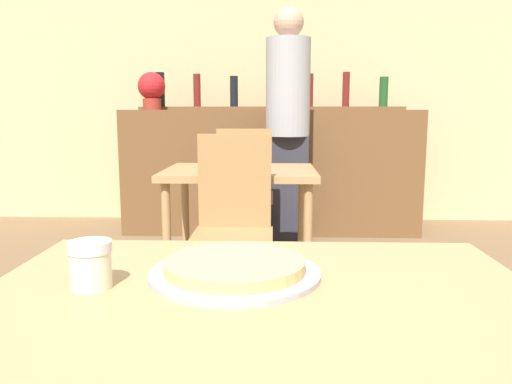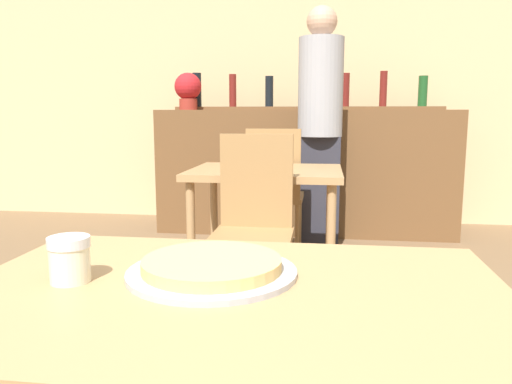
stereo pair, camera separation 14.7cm
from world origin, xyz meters
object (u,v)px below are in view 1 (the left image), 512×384
object	(u,v)px
potted_plant	(152,89)
person_standing	(288,119)
pizza_tray	(235,269)
chair_far_side_back	(245,186)
cheese_shaker	(90,265)
chair_far_side_front	(233,216)

from	to	relation	value
potted_plant	person_standing	bearing A→B (deg)	-24.13
pizza_tray	potted_plant	distance (m)	3.63
pizza_tray	potted_plant	world-z (taller)	potted_plant
chair_far_side_back	pizza_tray	world-z (taller)	chair_far_side_back
cheese_shaker	potted_plant	bearing A→B (deg)	101.63
chair_far_side_front	person_standing	world-z (taller)	person_standing
chair_far_side_back	potted_plant	xyz separation A→B (m)	(-0.87, 0.91, 0.73)
chair_far_side_front	pizza_tray	bearing A→B (deg)	-85.26
pizza_tray	cheese_shaker	size ratio (longest dim) A/B	3.85
cheese_shaker	potted_plant	world-z (taller)	potted_plant
pizza_tray	cheese_shaker	world-z (taller)	cheese_shaker
chair_far_side_front	potted_plant	bearing A→B (deg)	114.05
chair_far_side_front	cheese_shaker	bearing A→B (deg)	-95.27
person_standing	pizza_tray	bearing A→B (deg)	-93.65
potted_plant	chair_far_side_front	bearing A→B (deg)	-65.95
chair_far_side_back	pizza_tray	bearing A→B (deg)	92.79
chair_far_side_back	potted_plant	bearing A→B (deg)	-46.11
chair_far_side_back	cheese_shaker	size ratio (longest dim) A/B	10.49
pizza_tray	potted_plant	size ratio (longest dim) A/B	1.07
chair_far_side_front	person_standing	xyz separation A→B (m)	(0.31, 1.43, 0.47)
chair_far_side_front	person_standing	size ratio (longest dim) A/B	0.52
person_standing	potted_plant	size ratio (longest dim) A/B	5.64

